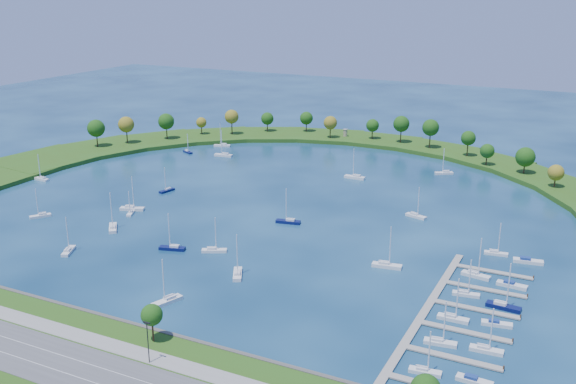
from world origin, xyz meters
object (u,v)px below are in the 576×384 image
at_px(moored_boat_4, 416,215).
at_px(docked_boat_8, 476,274).
at_px(moored_boat_2, 288,221).
at_px(docked_boat_0, 425,370).
at_px(moored_boat_17, 387,264).
at_px(moored_boat_11, 132,208).
at_px(moored_boat_9, 40,215).
at_px(moored_boat_6, 42,178).
at_px(moored_boat_7, 113,227).
at_px(docked_boat_4, 453,317).
at_px(moored_boat_18, 167,190).
at_px(docked_boat_5, 496,324).
at_px(docked_boat_2, 440,341).
at_px(docked_boat_7, 503,305).
at_px(moored_boat_8, 188,151).
at_px(docked_boat_6, 466,293).
at_px(docked_boat_11, 528,261).
at_px(docked_boat_9, 512,285).
at_px(dock_system, 453,316).
at_px(moored_boat_12, 222,145).
at_px(docked_boat_10, 496,252).
at_px(harbor_tower, 345,133).
at_px(moored_boat_3, 224,155).
at_px(docked_boat_3, 486,349).
at_px(moored_boat_0, 444,172).
at_px(moored_boat_5, 214,249).
at_px(moored_boat_16, 355,177).
at_px(moored_boat_14, 68,250).
at_px(moored_boat_15, 172,247).
at_px(moored_boat_10, 130,212).

distance_m(moored_boat_4, docked_boat_8, 52.30).
distance_m(moored_boat_2, docked_boat_0, 100.37).
height_order(moored_boat_17, docked_boat_0, moored_boat_17).
relative_size(moored_boat_2, moored_boat_11, 0.97).
bearing_deg(moored_boat_9, moored_boat_6, -99.67).
distance_m(moored_boat_7, docked_boat_4, 122.39).
xyz_separation_m(moored_boat_18, docked_boat_5, (141.73, -54.82, -0.30)).
distance_m(docked_boat_2, docked_boat_7, 27.60).
bearing_deg(moored_boat_8, docked_boat_6, -4.29).
height_order(moored_boat_6, docked_boat_11, moored_boat_6).
height_order(moored_boat_8, docked_boat_9, moored_boat_8).
distance_m(dock_system, moored_boat_12, 202.28).
height_order(moored_boat_17, docked_boat_10, moored_boat_17).
bearing_deg(harbor_tower, moored_boat_6, -124.35).
relative_size(moored_boat_4, moored_boat_7, 0.89).
bearing_deg(docked_boat_0, docked_boat_8, 83.40).
bearing_deg(moored_boat_3, moored_boat_17, 132.43).
bearing_deg(moored_boat_4, docked_boat_11, -14.50).
height_order(docked_boat_3, docked_boat_8, docked_boat_8).
bearing_deg(moored_boat_7, docked_boat_4, -135.60).
distance_m(moored_boat_4, moored_boat_9, 138.45).
height_order(moored_boat_4, docked_boat_7, docked_boat_7).
relative_size(harbor_tower, moored_boat_3, 0.30).
bearing_deg(moored_boat_0, moored_boat_5, 37.83).
bearing_deg(moored_boat_16, dock_system, 123.26).
xyz_separation_m(moored_boat_9, docked_boat_6, (154.27, 4.91, -0.00)).
distance_m(moored_boat_0, moored_boat_2, 95.13).
bearing_deg(docked_boat_5, moored_boat_5, 164.83).
bearing_deg(docked_boat_9, docked_boat_10, 114.48).
relative_size(moored_boat_5, docked_boat_0, 1.11).
relative_size(moored_boat_14, moored_boat_15, 0.95).
relative_size(moored_boat_9, moored_boat_16, 0.81).
relative_size(docked_boat_7, docked_boat_8, 1.07).
height_order(moored_boat_10, docked_boat_2, docked_boat_2).
distance_m(moored_boat_12, docked_boat_7, 203.79).
distance_m(moored_boat_5, docked_boat_7, 89.55).
bearing_deg(moored_boat_0, moored_boat_16, 3.81).
distance_m(moored_boat_18, docked_boat_8, 134.17).
height_order(docked_boat_0, docked_boat_9, docked_boat_0).
bearing_deg(moored_boat_9, docked_boat_11, 137.00).
height_order(moored_boat_12, docked_boat_4, moored_boat_12).
distance_m(docked_boat_6, docked_boat_8, 13.59).
bearing_deg(moored_boat_0, docked_boat_11, 85.95).
xyz_separation_m(moored_boat_10, docked_boat_2, (126.56, -41.16, 0.05)).
relative_size(moored_boat_9, moored_boat_15, 0.89).
height_order(moored_boat_15, docked_boat_3, moored_boat_15).
xyz_separation_m(docked_boat_0, docked_boat_5, (10.45, 29.04, -0.30)).
bearing_deg(moored_boat_12, moored_boat_0, 157.22).
relative_size(moored_boat_7, moored_boat_11, 0.99).
height_order(moored_boat_3, moored_boat_14, moored_boat_3).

